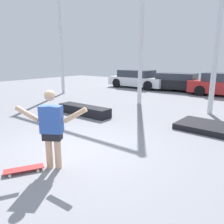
# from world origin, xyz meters

# --- Properties ---
(ground_plane) EXTENTS (36.00, 36.00, 0.00)m
(ground_plane) POSITION_xyz_m (0.00, 0.00, 0.00)
(ground_plane) COLOR gray
(skateboarder) EXTENTS (1.27, 0.83, 1.59)m
(skateboarder) POSITION_xyz_m (0.33, -0.73, 0.87)
(skateboarder) COLOR #DBAD89
(skateboarder) RESTS_ON ground_plane
(skateboard) EXTENTS (0.55, 0.75, 0.08)m
(skateboard) POSITION_xyz_m (0.01, -1.22, 0.06)
(skateboard) COLOR red
(skateboard) RESTS_ON ground_plane
(grind_box) EXTENTS (2.35, 0.58, 0.36)m
(grind_box) POSITION_xyz_m (-2.27, 2.76, 0.18)
(grind_box) COLOR black
(grind_box) RESTS_ON ground_plane
(manual_pad) EXTENTS (2.47, 1.41, 0.18)m
(manual_pad) POSITION_xyz_m (2.46, 3.75, 0.09)
(manual_pad) COLOR black
(manual_pad) RESTS_ON ground_plane
(canopy_support_left) EXTENTS (5.87, 0.20, 6.16)m
(canopy_support_left) POSITION_xyz_m (-4.48, 5.97, 3.77)
(canopy_support_left) COLOR silver
(canopy_support_left) RESTS_ON ground_plane
(parked_car_white) EXTENTS (4.55, 2.12, 1.34)m
(parked_car_white) POSITION_xyz_m (-4.96, 11.30, 0.65)
(parked_car_white) COLOR white
(parked_car_white) RESTS_ON ground_plane
(parked_car_black) EXTENTS (4.69, 2.17, 1.22)m
(parked_car_black) POSITION_xyz_m (-1.85, 11.54, 0.61)
(parked_car_black) COLOR black
(parked_car_black) RESTS_ON ground_plane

